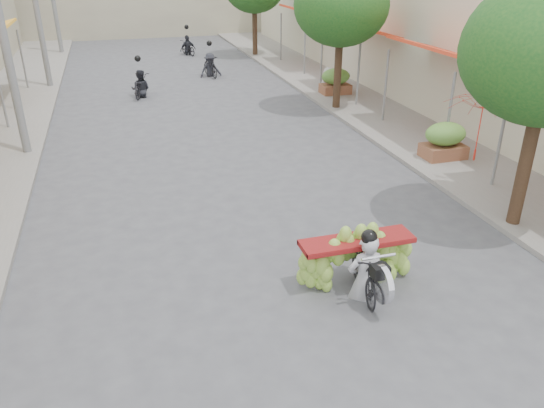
{
  "coord_description": "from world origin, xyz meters",
  "views": [
    {
      "loc": [
        -2.67,
        -4.43,
        5.52
      ],
      "look_at": [
        -0.02,
        4.44,
        1.1
      ],
      "focal_mm": 35.0,
      "sensor_mm": 36.0,
      "label": 1
    }
  ],
  "objects": [
    {
      "name": "bg_motorbike_a",
      "position": [
        -1.62,
        18.2,
        0.75
      ],
      "size": [
        1.07,
        1.7,
        1.95
      ],
      "color": "black",
      "rests_on": "ground"
    },
    {
      "name": "bg_motorbike_b",
      "position": [
        1.9,
        21.27,
        0.84
      ],
      "size": [
        1.14,
        1.83,
        1.95
      ],
      "color": "black",
      "rests_on": "ground"
    },
    {
      "name": "banana_motorbike",
      "position": [
        1.12,
        2.76,
        0.75
      ],
      "size": [
        2.2,
        1.78,
        2.24
      ],
      "color": "black",
      "rests_on": "ground"
    },
    {
      "name": "bg_motorbike_c",
      "position": [
        1.74,
        27.56,
        0.83
      ],
      "size": [
        1.09,
        1.55,
        1.95
      ],
      "color": "black",
      "rests_on": "ground"
    },
    {
      "name": "street_tree_mid",
      "position": [
        5.4,
        14.0,
        3.78
      ],
      "size": [
        3.4,
        3.4,
        5.25
      ],
      "color": "#3A2719",
      "rests_on": "ground"
    },
    {
      "name": "sidewalk_right",
      "position": [
        7.0,
        15.0,
        0.06
      ],
      "size": [
        4.0,
        60.0,
        0.12
      ],
      "primitive_type": "cube",
      "color": "gray",
      "rests_on": "ground"
    },
    {
      "name": "pedestrian",
      "position": [
        6.29,
        16.94,
        1.03
      ],
      "size": [
        0.99,
        0.73,
        1.81
      ],
      "rotation": [
        0.0,
        0.0,
        3.38
      ],
      "color": "silver",
      "rests_on": "ground"
    },
    {
      "name": "produce_crate_mid",
      "position": [
        6.2,
        8.0,
        0.71
      ],
      "size": [
        1.2,
        0.88,
        1.16
      ],
      "color": "brown",
      "rests_on": "ground"
    },
    {
      "name": "shophouse_row_right",
      "position": [
        11.99,
        14.0,
        3.0
      ],
      "size": [
        9.77,
        40.0,
        6.0
      ],
      "color": "beige",
      "rests_on": "ground"
    },
    {
      "name": "market_umbrella",
      "position": [
        5.83,
        6.13,
        2.47
      ],
      "size": [
        2.39,
        2.39,
        1.75
      ],
      "rotation": [
        0.0,
        0.0,
        -0.29
      ],
      "color": "red",
      "rests_on": "ground"
    },
    {
      "name": "produce_crate_far",
      "position": [
        6.2,
        16.0,
        0.71
      ],
      "size": [
        1.2,
        0.88,
        1.16
      ],
      "color": "brown",
      "rests_on": "ground"
    }
  ]
}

